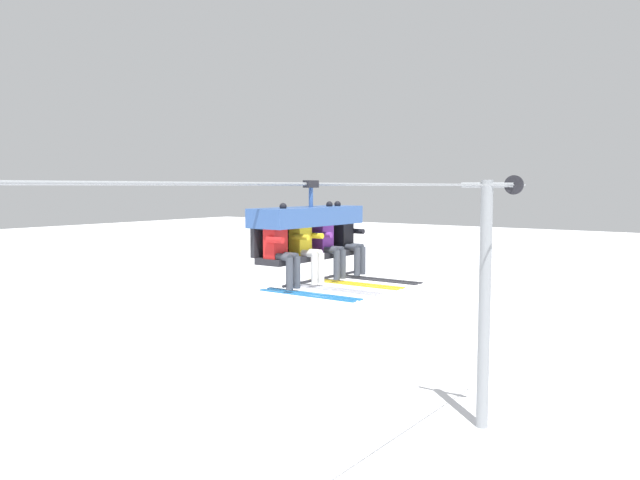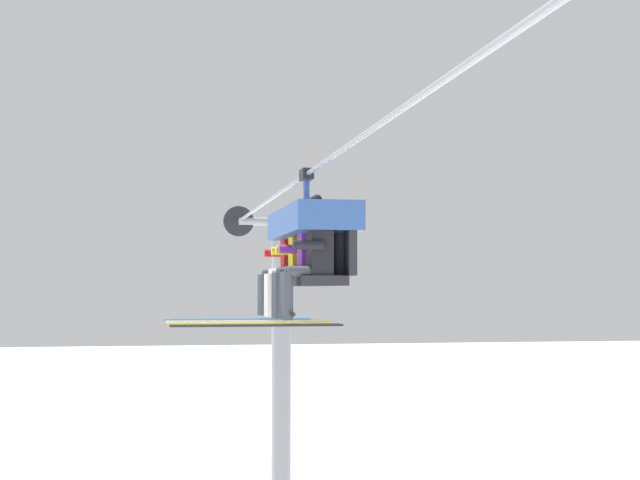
{
  "view_description": "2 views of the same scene",
  "coord_description": "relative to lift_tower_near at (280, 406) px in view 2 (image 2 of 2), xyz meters",
  "views": [
    {
      "loc": [
        -8.83,
        -6.88,
        7.39
      ],
      "look_at": [
        -0.66,
        -0.96,
        6.51
      ],
      "focal_mm": 35.0,
      "sensor_mm": 36.0,
      "label": 1
    },
    {
      "loc": [
        9.87,
        -2.61,
        6.15
      ],
      "look_at": [
        -0.54,
        -0.68,
        6.69
      ],
      "focal_mm": 55.0,
      "sensor_mm": 36.0,
      "label": 2
    }
  ],
  "objects": [
    {
      "name": "lift_tower_near",
      "position": [
        0.0,
        0.0,
        0.0
      ],
      "size": [
        0.36,
        1.88,
        7.7
      ],
      "color": "gray",
      "rests_on": "ground_plane"
    },
    {
      "name": "lift_cable",
      "position": [
        8.63,
        -0.78,
        3.41
      ],
      "size": [
        19.27,
        0.05,
        0.05
      ],
      "color": "gray"
    },
    {
      "name": "chairlift_chair",
      "position": [
        7.43,
        -0.71,
        2.73
      ],
      "size": [
        2.28,
        0.74,
        1.59
      ],
      "color": "#232328"
    },
    {
      "name": "skier_red",
      "position": [
        6.51,
        -0.92,
        2.46
      ],
      "size": [
        0.48,
        1.7,
        1.34
      ],
      "color": "red"
    },
    {
      "name": "skier_yellow",
      "position": [
        7.12,
        -0.93,
        2.44
      ],
      "size": [
        0.46,
        1.7,
        1.23
      ],
      "color": "yellow"
    },
    {
      "name": "skier_purple",
      "position": [
        7.74,
        -0.92,
        2.46
      ],
      "size": [
        0.48,
        1.7,
        1.34
      ],
      "color": "purple"
    },
    {
      "name": "skier_black",
      "position": [
        8.35,
        -0.92,
        2.46
      ],
      "size": [
        0.48,
        1.7,
        1.34
      ],
      "color": "black"
    }
  ]
}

